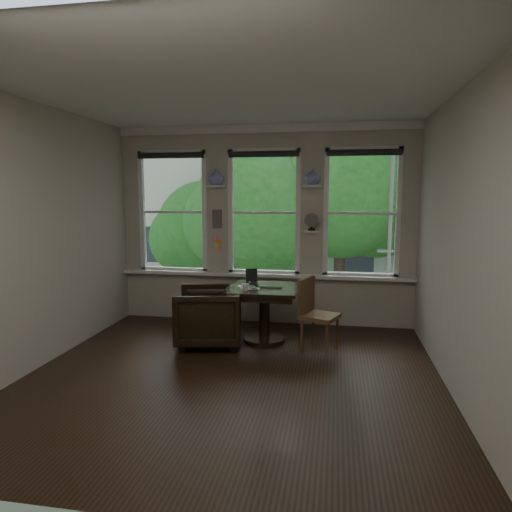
% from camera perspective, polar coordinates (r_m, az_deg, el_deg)
% --- Properties ---
extents(ground, '(4.50, 4.50, 0.00)m').
position_cam_1_polar(ground, '(5.17, -3.00, -14.81)').
color(ground, black).
rests_on(ground, ground).
extents(ceiling, '(4.50, 4.50, 0.00)m').
position_cam_1_polar(ceiling, '(4.88, -3.26, 19.78)').
color(ceiling, silver).
rests_on(ceiling, ground).
extents(wall_back, '(4.50, 0.00, 4.50)m').
position_cam_1_polar(wall_back, '(7.00, 1.05, 3.81)').
color(wall_back, '#BBAD9F').
rests_on(wall_back, ground).
extents(wall_front, '(4.50, 0.00, 4.50)m').
position_cam_1_polar(wall_front, '(2.67, -14.10, -2.89)').
color(wall_front, '#BBAD9F').
rests_on(wall_front, ground).
extents(wall_left, '(0.00, 4.50, 4.50)m').
position_cam_1_polar(wall_left, '(5.74, -25.59, 2.18)').
color(wall_left, '#BBAD9F').
rests_on(wall_left, ground).
extents(wall_right, '(0.00, 4.50, 4.50)m').
position_cam_1_polar(wall_right, '(4.82, 23.95, 1.34)').
color(wall_right, '#BBAD9F').
rests_on(wall_right, ground).
extents(window_left, '(1.10, 0.12, 1.90)m').
position_cam_1_polar(window_left, '(7.35, -10.23, 5.44)').
color(window_left, white).
rests_on(window_left, ground).
extents(window_center, '(1.10, 0.12, 1.90)m').
position_cam_1_polar(window_center, '(6.99, 1.05, 5.45)').
color(window_center, white).
rests_on(window_center, ground).
extents(window_right, '(1.10, 0.12, 1.90)m').
position_cam_1_polar(window_right, '(6.91, 13.06, 5.23)').
color(window_right, white).
rests_on(window_right, ground).
extents(shelf_left, '(0.26, 0.16, 0.03)m').
position_cam_1_polar(shelf_left, '(7.03, -4.98, 8.70)').
color(shelf_left, white).
rests_on(shelf_left, ground).
extents(shelf_right, '(0.26, 0.16, 0.03)m').
position_cam_1_polar(shelf_right, '(6.81, 7.04, 8.70)').
color(shelf_right, white).
rests_on(shelf_right, ground).
extents(intercom, '(0.14, 0.06, 0.28)m').
position_cam_1_polar(intercom, '(7.07, -4.87, 4.64)').
color(intercom, '#59544F').
rests_on(intercom, ground).
extents(sticky_notes, '(0.16, 0.01, 0.24)m').
position_cam_1_polar(sticky_notes, '(7.11, -4.82, 1.82)').
color(sticky_notes, pink).
rests_on(sticky_notes, ground).
extents(desk_fan, '(0.20, 0.20, 0.24)m').
position_cam_1_polar(desk_fan, '(6.80, 6.95, 3.90)').
color(desk_fan, '#59544F').
rests_on(desk_fan, ground).
extents(vase_left, '(0.24, 0.24, 0.25)m').
position_cam_1_polar(vase_left, '(7.04, -4.99, 9.83)').
color(vase_left, white).
rests_on(vase_left, shelf_left).
extents(vase_right, '(0.24, 0.24, 0.25)m').
position_cam_1_polar(vase_right, '(6.81, 7.06, 9.87)').
color(vase_right, white).
rests_on(vase_right, shelf_right).
extents(table, '(0.90, 0.90, 0.75)m').
position_cam_1_polar(table, '(6.18, 1.07, -7.32)').
color(table, black).
rests_on(table, ground).
extents(armchair_left, '(0.99, 0.97, 0.77)m').
position_cam_1_polar(armchair_left, '(6.08, -5.99, -7.50)').
color(armchair_left, black).
rests_on(armchair_left, ground).
extents(cushion_red, '(0.45, 0.45, 0.06)m').
position_cam_1_polar(cushion_red, '(6.07, -6.00, -6.91)').
color(cushion_red, maroon).
rests_on(cushion_red, armchair_left).
extents(side_chair_right, '(0.54, 0.54, 0.92)m').
position_cam_1_polar(side_chair_right, '(5.85, 7.99, -7.39)').
color(side_chair_right, '#4A301A').
rests_on(side_chair_right, ground).
extents(laptop, '(0.31, 0.21, 0.02)m').
position_cam_1_polar(laptop, '(6.03, 1.76, -3.91)').
color(laptop, black).
rests_on(laptop, table).
extents(mug, '(0.12, 0.12, 0.09)m').
position_cam_1_polar(mug, '(5.87, -1.30, -3.91)').
color(mug, white).
rests_on(mug, table).
extents(drinking_glass, '(0.17, 0.17, 0.10)m').
position_cam_1_polar(drinking_glass, '(5.98, -0.31, -3.62)').
color(drinking_glass, white).
rests_on(drinking_glass, table).
extents(tablet, '(0.17, 0.11, 0.22)m').
position_cam_1_polar(tablet, '(6.25, -0.57, -2.59)').
color(tablet, black).
rests_on(tablet, table).
extents(papers, '(0.33, 0.37, 0.00)m').
position_cam_1_polar(papers, '(6.08, -0.95, -3.92)').
color(papers, silver).
rests_on(papers, table).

